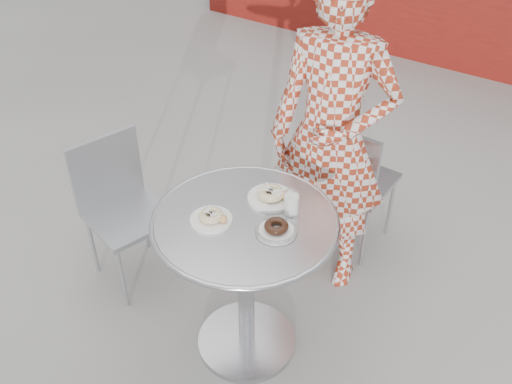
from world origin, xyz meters
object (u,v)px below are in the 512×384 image
Objects in this scene: bistro_table at (245,254)px; chair_left at (132,239)px; plate_far at (272,195)px; plate_checker at (276,229)px; seated_person at (331,138)px; chair_far at (351,205)px; plate_near at (212,217)px; milk_cup at (291,203)px.

chair_left is at bearing 176.16° from bistro_table.
bistro_table is at bearing -95.63° from plate_far.
plate_far is (0.78, 0.12, 0.55)m from chair_left.
plate_checker is (0.13, -0.16, -0.01)m from plate_far.
seated_person is 8.50× the size of plate_far.
plate_near is at bearing 82.54° from chair_far.
plate_near is 1.02× the size of plate_checker.
chair_left is at bearing -152.47° from seated_person.
plate_checker reaches higher than chair_far.
bistro_table is 0.99× the size of chair_left.
milk_cup is (0.08, -0.81, 0.57)m from chair_far.
plate_far is (-0.02, -0.49, -0.03)m from seated_person.
plate_far is at bearing 164.92° from milk_cup.
chair_left is (-0.82, -0.90, -0.01)m from chair_far.
plate_near is 0.26m from plate_checker.
chair_far is 1.22m from chair_left.
bistro_table is 0.25m from plate_checker.
milk_cup is at bearing 46.76° from bistro_table.
plate_near is at bearing -136.54° from milk_cup.
plate_checker is 1.62× the size of milk_cup.
chair_far is at bearing 95.38° from milk_cup.
bistro_table is 0.96× the size of chair_far.
chair_far is at bearing -26.32° from chair_left.
plate_near is (-0.12, -0.25, -0.00)m from plate_far.
seated_person reaches higher than plate_near.
plate_near is 0.32m from milk_cup.
seated_person is at bearing 99.73° from plate_checker.
plate_far reaches higher than bistro_table.
plate_near is at bearing -141.30° from bistro_table.
milk_cup reaches higher than plate_far.
milk_cup is at bearing 96.58° from chair_far.
chair_far is at bearing 86.74° from bistro_table.
plate_checker is at bearing -84.27° from milk_cup.
milk_cup reaches higher than plate_near.
seated_person is 0.49m from plate_far.
plate_far is at bearing -65.32° from chair_left.
plate_checker is at bearing -51.78° from plate_far.
plate_near is (-0.16, -1.03, 0.54)m from chair_far.
seated_person is 0.53m from milk_cup.
bistro_table is at bearing -176.71° from plate_checker.
chair_far is 0.49× the size of seated_person.
seated_person is at bearing 100.71° from milk_cup.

